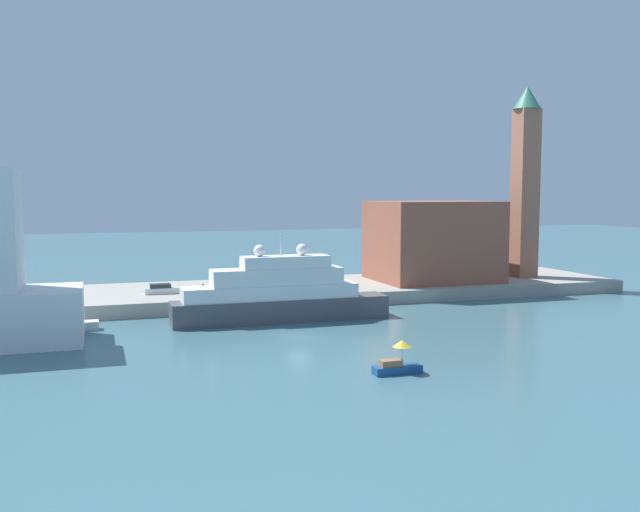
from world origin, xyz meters
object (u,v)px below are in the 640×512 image
object	(u,v)px
small_motorboat	(397,362)
parked_car	(161,289)
work_barge	(72,326)
harbor_building	(433,241)
mooring_bollard	(311,291)
bell_tower	(525,176)
large_yacht	(278,295)
person_figure	(203,291)

from	to	relation	value
small_motorboat	parked_car	bearing A→B (deg)	111.00
work_barge	parked_car	world-z (taller)	parked_car
work_barge	harbor_building	size ratio (longest dim) A/B	0.33
small_motorboat	mooring_bollard	world-z (taller)	small_motorboat
mooring_bollard	bell_tower	bearing A→B (deg)	11.08
work_barge	harbor_building	xyz separation A→B (m)	(50.52, 14.79, 7.16)
work_barge	mooring_bollard	size ratio (longest dim) A/B	8.79
large_yacht	parked_car	xyz separation A→B (m)	(-11.95, 14.22, -0.70)
large_yacht	harbor_building	distance (m)	32.56
parked_car	mooring_bollard	bearing A→B (deg)	-17.75
bell_tower	parked_car	distance (m)	57.28
bell_tower	person_figure	xyz separation A→B (m)	(-50.62, -6.14, -14.73)
small_motorboat	bell_tower	size ratio (longest dim) A/B	0.14
mooring_bollard	parked_car	bearing A→B (deg)	162.25
large_yacht	small_motorboat	size ratio (longest dim) A/B	6.22
large_yacht	person_figure	distance (m)	11.87
small_motorboat	work_barge	distance (m)	37.41
large_yacht	harbor_building	bearing A→B (deg)	29.90
parked_car	person_figure	distance (m)	6.74
small_motorboat	bell_tower	distance (m)	59.67
small_motorboat	person_figure	size ratio (longest dim) A/B	2.25
large_yacht	parked_car	bearing A→B (deg)	130.05
small_motorboat	work_barge	bearing A→B (deg)	133.90
small_motorboat	work_barge	size ratio (longest dim) A/B	0.73
harbor_building	small_motorboat	bearing A→B (deg)	-120.49
large_yacht	mooring_bollard	bearing A→B (deg)	51.73
parked_car	person_figure	size ratio (longest dim) A/B	2.43
large_yacht	work_barge	bearing A→B (deg)	176.75
harbor_building	large_yacht	bearing A→B (deg)	-150.10
mooring_bollard	person_figure	bearing A→B (deg)	175.65
large_yacht	bell_tower	xyz separation A→B (m)	(43.32, 15.50, 14.30)
small_motorboat	harbor_building	distance (m)	48.90
harbor_building	mooring_bollard	size ratio (longest dim) A/B	27.02
large_yacht	work_barge	xyz separation A→B (m)	(-22.58, 1.28, -2.53)
large_yacht	parked_car	world-z (taller)	large_yacht
small_motorboat	work_barge	xyz separation A→B (m)	(-25.94, 26.96, -0.44)
large_yacht	small_motorboat	world-z (taller)	large_yacht
person_figure	harbor_building	bearing A→B (deg)	10.79
small_motorboat	person_figure	bearing A→B (deg)	106.93
large_yacht	bell_tower	bearing A→B (deg)	19.68
large_yacht	work_barge	distance (m)	22.76
bell_tower	work_barge	bearing A→B (deg)	-167.83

